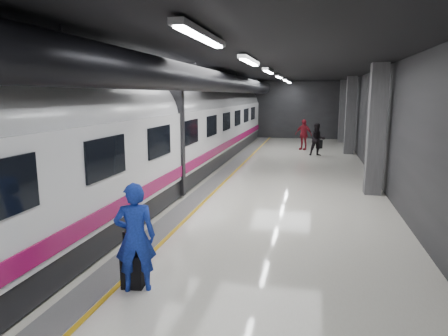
# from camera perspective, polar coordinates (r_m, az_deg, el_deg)

# --- Properties ---
(ground) EXTENTS (40.00, 40.00, 0.00)m
(ground) POSITION_cam_1_polar(r_m,az_deg,el_deg) (13.21, 1.54, -4.69)
(ground) COLOR silver
(ground) RESTS_ON ground
(platform_hall) EXTENTS (10.02, 40.02, 4.51)m
(platform_hall) POSITION_cam_1_polar(r_m,az_deg,el_deg) (13.75, 1.20, 10.81)
(platform_hall) COLOR black
(platform_hall) RESTS_ON ground
(train) EXTENTS (3.05, 38.00, 4.05)m
(train) POSITION_cam_1_polar(r_m,az_deg,el_deg) (13.81, -11.80, 4.49)
(train) COLOR black
(train) RESTS_ON ground
(traveler_main) EXTENTS (0.84, 0.71, 1.96)m
(traveler_main) POSITION_cam_1_polar(r_m,az_deg,el_deg) (7.26, -12.58, -9.63)
(traveler_main) COLOR blue
(traveler_main) RESTS_ON ground
(suitcase_main) EXTENTS (0.41, 0.28, 0.63)m
(suitcase_main) POSITION_cam_1_polar(r_m,az_deg,el_deg) (7.60, -12.91, -14.17)
(suitcase_main) COLOR black
(suitcase_main) RESTS_ON ground
(shoulder_bag) EXTENTS (0.33, 0.18, 0.43)m
(shoulder_bag) POSITION_cam_1_polar(r_m,az_deg,el_deg) (7.41, -12.82, -10.36)
(shoulder_bag) COLOR black
(shoulder_bag) RESTS_ON suitcase_main
(traveler_far_a) EXTENTS (1.03, 0.87, 1.86)m
(traveler_far_a) POSITION_cam_1_polar(r_m,az_deg,el_deg) (23.41, 13.19, 3.98)
(traveler_far_a) COLOR black
(traveler_far_a) RESTS_ON ground
(traveler_far_b) EXTENTS (1.22, 0.89, 1.93)m
(traveler_far_b) POSITION_cam_1_polar(r_m,az_deg,el_deg) (25.87, 11.28, 4.71)
(traveler_far_b) COLOR maroon
(traveler_far_b) RESTS_ON ground
(suitcase_far) EXTENTS (0.42, 0.34, 0.54)m
(suitcase_far) POSITION_cam_1_polar(r_m,az_deg,el_deg) (26.79, 13.45, 3.32)
(suitcase_far) COLOR black
(suitcase_far) RESTS_ON ground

